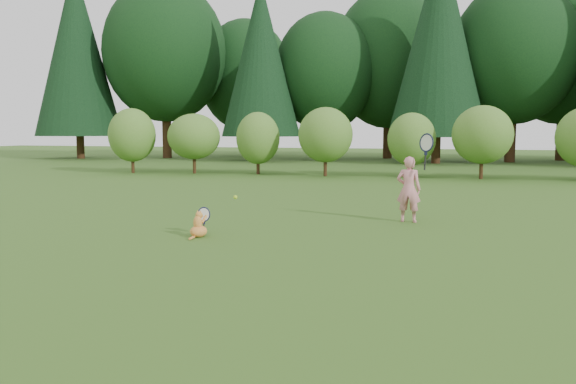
% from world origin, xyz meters
% --- Properties ---
extents(ground, '(100.00, 100.00, 0.00)m').
position_xyz_m(ground, '(0.00, 0.00, 0.00)').
color(ground, '#254F16').
rests_on(ground, ground).
extents(shrub_row, '(28.00, 3.00, 2.80)m').
position_xyz_m(shrub_row, '(0.00, 13.00, 1.40)').
color(shrub_row, '#477424').
rests_on(shrub_row, ground).
extents(woodland_backdrop, '(48.00, 10.00, 15.00)m').
position_xyz_m(woodland_backdrop, '(0.00, 23.00, 7.50)').
color(woodland_backdrop, black).
rests_on(woodland_backdrop, ground).
extents(child, '(0.74, 0.45, 1.98)m').
position_xyz_m(child, '(2.28, 2.32, 0.69)').
color(child, pink).
rests_on(child, ground).
extents(cat, '(0.42, 0.62, 0.63)m').
position_xyz_m(cat, '(-1.08, -0.33, 0.24)').
color(cat, '#B46C22').
rests_on(cat, ground).
extents(tennis_ball, '(0.07, 0.07, 0.07)m').
position_xyz_m(tennis_ball, '(-0.44, -0.20, 0.70)').
color(tennis_ball, '#A3D018').
rests_on(tennis_ball, ground).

